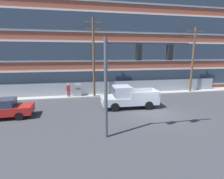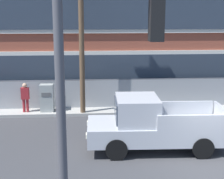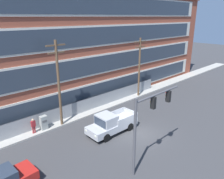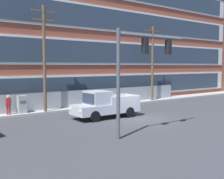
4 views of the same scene
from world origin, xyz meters
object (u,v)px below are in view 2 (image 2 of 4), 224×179
traffic_signal_mast (132,63)px  utility_pole_near_corner (81,20)px  pedestrian_near_cabinet (25,97)px  pickup_truck_silver (152,125)px  electrical_cabinet (47,99)px

traffic_signal_mast → utility_pole_near_corner: (-1.20, 10.23, 0.64)m
pedestrian_near_cabinet → pickup_truck_silver: bearing=-40.9°
utility_pole_near_corner → traffic_signal_mast: bearing=-83.3°
pickup_truck_silver → pedestrian_near_cabinet: (-5.70, 4.94, 0.00)m
pedestrian_near_cabinet → electrical_cabinet: bearing=3.2°
traffic_signal_mast → pickup_truck_silver: 6.61m
pickup_truck_silver → electrical_cabinet: pickup_truck_silver is taller
utility_pole_near_corner → pedestrian_near_cabinet: size_ratio=5.29×
pickup_truck_silver → pedestrian_near_cabinet: pickup_truck_silver is taller
traffic_signal_mast → utility_pole_near_corner: utility_pole_near_corner is taller
utility_pole_near_corner → pedestrian_near_cabinet: (-2.95, 0.26, -3.89)m
electrical_cabinet → pedestrian_near_cabinet: (-1.09, -0.06, 0.18)m
traffic_signal_mast → pedestrian_near_cabinet: size_ratio=3.53×
traffic_signal_mast → pickup_truck_silver: (1.54, 5.55, -3.25)m
traffic_signal_mast → utility_pole_near_corner: size_ratio=0.67×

